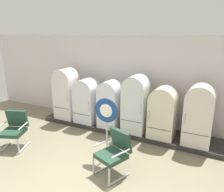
% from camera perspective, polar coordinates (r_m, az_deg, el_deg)
% --- Properties ---
extents(back_wall, '(11.76, 0.12, 2.81)m').
position_cam_1_polar(back_wall, '(6.88, 5.62, 3.90)').
color(back_wall, silver).
rests_on(back_wall, ground).
extents(display_plinth, '(5.45, 0.95, 0.12)m').
position_cam_1_polar(display_plinth, '(6.74, 3.31, -8.46)').
color(display_plinth, '#2D2A2A').
rests_on(display_plinth, ground).
extents(refrigerator_0, '(0.67, 0.62, 1.64)m').
position_cam_1_polar(refrigerator_0, '(7.33, -11.78, 0.98)').
color(refrigerator_0, white).
rests_on(refrigerator_0, display_plinth).
extents(refrigerator_1, '(0.68, 0.63, 1.38)m').
position_cam_1_polar(refrigerator_1, '(6.92, -6.63, -0.93)').
color(refrigerator_1, white).
rests_on(refrigerator_1, display_plinth).
extents(refrigerator_2, '(0.60, 0.62, 1.41)m').
position_cam_1_polar(refrigerator_2, '(6.51, -0.55, -1.73)').
color(refrigerator_2, white).
rests_on(refrigerator_2, display_plinth).
extents(refrigerator_3, '(0.65, 0.65, 1.63)m').
position_cam_1_polar(refrigerator_3, '(6.18, 6.14, -1.64)').
color(refrigerator_3, silver).
rests_on(refrigerator_3, display_plinth).
extents(refrigerator_4, '(0.68, 0.64, 1.40)m').
position_cam_1_polar(refrigerator_4, '(6.00, 13.03, -3.85)').
color(refrigerator_4, beige).
rests_on(refrigerator_4, display_plinth).
extents(refrigerator_5, '(0.67, 0.71, 1.54)m').
position_cam_1_polar(refrigerator_5, '(5.88, 21.64, -4.15)').
color(refrigerator_5, silver).
rests_on(refrigerator_5, display_plinth).
extents(armchair_left, '(0.75, 0.80, 0.95)m').
position_cam_1_polar(armchair_left, '(6.19, -23.98, -7.54)').
color(armchair_left, silver).
rests_on(armchair_left, ground).
extents(armchair_right, '(0.75, 0.79, 0.95)m').
position_cam_1_polar(armchair_right, '(4.65, 0.64, -14.01)').
color(armchair_right, silver).
rests_on(armchair_right, ground).
extents(sign_stand, '(0.55, 0.32, 1.49)m').
position_cam_1_polar(sign_stand, '(5.00, -1.42, -8.19)').
color(sign_stand, '#2D2D30').
rests_on(sign_stand, ground).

